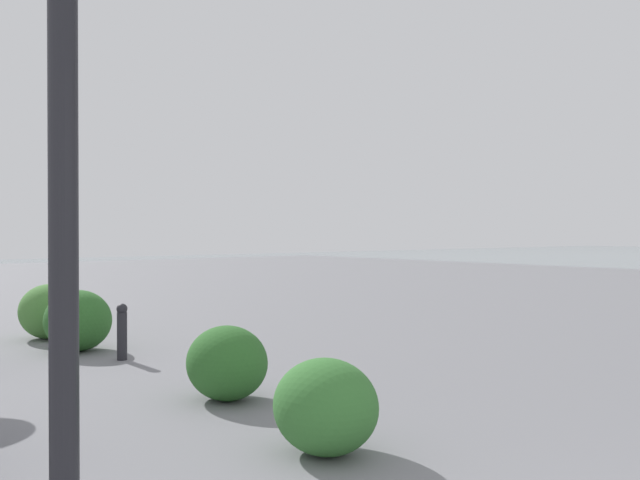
% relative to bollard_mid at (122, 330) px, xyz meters
% --- Properties ---
extents(bollard_mid, '(0.13, 0.13, 0.68)m').
position_rel_bollard_mid_xyz_m(bollard_mid, '(0.00, 0.00, 0.00)').
color(bollard_mid, '#232328').
rests_on(bollard_mid, ground).
extents(shrub_low, '(0.81, 0.73, 0.68)m').
position_rel_bollard_mid_xyz_m(shrub_low, '(-2.46, 0.03, -0.02)').
color(shrub_low, '#2D6628').
rests_on(shrub_low, ground).
extents(shrub_round, '(0.94, 0.84, 0.80)m').
position_rel_bollard_mid_xyz_m(shrub_round, '(2.23, 0.17, 0.04)').
color(shrub_round, '#477F38').
rests_on(shrub_round, ground).
extents(shrub_wide, '(0.93, 0.84, 0.79)m').
position_rel_bollard_mid_xyz_m(shrub_wide, '(0.96, 0.20, 0.04)').
color(shrub_wide, '#2D6628').
rests_on(shrub_wide, ground).
extents(shrub_tall, '(0.78, 0.71, 0.67)m').
position_rel_bollard_mid_xyz_m(shrub_tall, '(-4.17, 0.28, -0.03)').
color(shrub_tall, '#387533').
rests_on(shrub_tall, ground).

